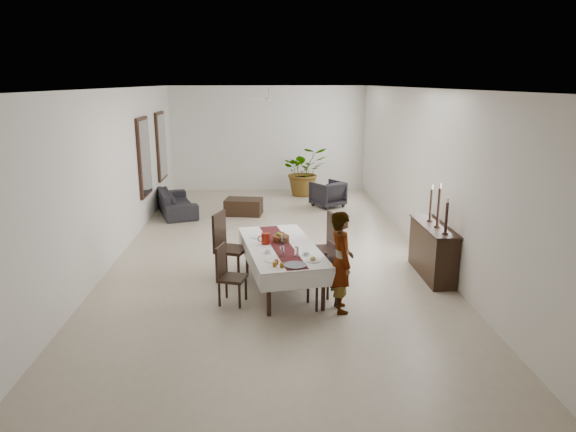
{
  "coord_description": "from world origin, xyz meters",
  "views": [
    {
      "loc": [
        -0.15,
        -9.95,
        3.33
      ],
      "look_at": [
        0.26,
        -1.32,
        1.05
      ],
      "focal_mm": 32.0,
      "sensor_mm": 36.0,
      "label": 1
    }
  ],
  "objects": [
    {
      "name": "floor",
      "position": [
        0.0,
        0.0,
        0.0
      ],
      "size": [
        6.0,
        12.0,
        0.0
      ],
      "primitive_type": "cube",
      "color": "beige",
      "rests_on": "ground"
    },
    {
      "name": "ceiling",
      "position": [
        0.0,
        0.0,
        3.2
      ],
      "size": [
        6.0,
        12.0,
        0.02
      ],
      "primitive_type": "cube",
      "color": "white",
      "rests_on": "wall_back"
    },
    {
      "name": "wall_back",
      "position": [
        0.0,
        6.0,
        1.6
      ],
      "size": [
        6.0,
        0.02,
        3.2
      ],
      "primitive_type": "cube",
      "color": "white",
      "rests_on": "floor"
    },
    {
      "name": "wall_front",
      "position": [
        0.0,
        -6.0,
        1.6
      ],
      "size": [
        6.0,
        0.02,
        3.2
      ],
      "primitive_type": "cube",
      "color": "white",
      "rests_on": "floor"
    },
    {
      "name": "wall_left",
      "position": [
        -3.0,
        0.0,
        1.6
      ],
      "size": [
        0.02,
        12.0,
        3.2
      ],
      "primitive_type": "cube",
      "color": "white",
      "rests_on": "floor"
    },
    {
      "name": "wall_right",
      "position": [
        3.0,
        0.0,
        1.6
      ],
      "size": [
        0.02,
        12.0,
        3.2
      ],
      "primitive_type": "cube",
      "color": "white",
      "rests_on": "floor"
    },
    {
      "name": "dining_table_top",
      "position": [
        0.12,
        -1.93,
        0.68
      ],
      "size": [
        1.31,
        2.37,
        0.05
      ],
      "primitive_type": "cube",
      "rotation": [
        0.0,
        0.0,
        0.17
      ],
      "color": "black",
      "rests_on": "table_leg_fl"
    },
    {
      "name": "table_leg_fl",
      "position": [
        -0.1,
        -3.05,
        0.33
      ],
      "size": [
        0.08,
        0.08,
        0.66
      ],
      "primitive_type": "cylinder",
      "rotation": [
        0.0,
        0.0,
        0.17
      ],
      "color": "black",
      "rests_on": "floor"
    },
    {
      "name": "table_leg_fr",
      "position": [
        0.71,
        -2.91,
        0.33
      ],
      "size": [
        0.08,
        0.08,
        0.66
      ],
      "primitive_type": "cylinder",
      "rotation": [
        0.0,
        0.0,
        0.17
      ],
      "color": "black",
      "rests_on": "floor"
    },
    {
      "name": "table_leg_bl",
      "position": [
        -0.47,
        -0.95,
        0.33
      ],
      "size": [
        0.08,
        0.08,
        0.66
      ],
      "primitive_type": "cylinder",
      "rotation": [
        0.0,
        0.0,
        0.17
      ],
      "color": "black",
      "rests_on": "floor"
    },
    {
      "name": "table_leg_br",
      "position": [
        0.34,
        -0.81,
        0.33
      ],
      "size": [
        0.08,
        0.08,
        0.66
      ],
      "primitive_type": "cylinder",
      "rotation": [
        0.0,
        0.0,
        0.17
      ],
      "color": "black",
      "rests_on": "floor"
    },
    {
      "name": "tablecloth_top",
      "position": [
        0.12,
        -1.93,
        0.71
      ],
      "size": [
        1.51,
        2.57,
        0.01
      ],
      "primitive_type": "cube",
      "rotation": [
        0.0,
        0.0,
        0.17
      ],
      "color": "white",
      "rests_on": "dining_table_top"
    },
    {
      "name": "tablecloth_drape_left",
      "position": [
        -0.42,
        -2.03,
        0.57
      ],
      "size": [
        0.43,
        2.38,
        0.28
      ],
      "primitive_type": "cube",
      "rotation": [
        0.0,
        0.0,
        0.17
      ],
      "color": "silver",
      "rests_on": "dining_table_top"
    },
    {
      "name": "tablecloth_drape_right",
      "position": [
        0.66,
        -1.84,
        0.57
      ],
      "size": [
        0.43,
        2.38,
        0.28
      ],
      "primitive_type": "cube",
      "rotation": [
        0.0,
        0.0,
        0.17
      ],
      "color": "white",
      "rests_on": "dining_table_top"
    },
    {
      "name": "tablecloth_drape_near",
      "position": [
        0.33,
        -3.12,
        0.57
      ],
      "size": [
        1.09,
        0.2,
        0.28
      ],
      "primitive_type": "cube",
      "rotation": [
        0.0,
        0.0,
        0.17
      ],
      "color": "white",
      "rests_on": "dining_table_top"
    },
    {
      "name": "tablecloth_drape_far",
      "position": [
        -0.09,
        -0.75,
        0.57
      ],
      "size": [
        1.09,
        0.2,
        0.28
      ],
      "primitive_type": "cube",
      "rotation": [
        0.0,
        0.0,
        0.17
      ],
      "color": "silver",
      "rests_on": "dining_table_top"
    },
    {
      "name": "table_runner",
      "position": [
        0.12,
        -1.93,
        0.71
      ],
      "size": [
        0.73,
        2.36,
        0.0
      ],
      "primitive_type": "cube",
      "rotation": [
        0.0,
        0.0,
        0.17
      ],
      "color": "maroon",
      "rests_on": "tablecloth_top"
    },
    {
      "name": "red_pitcher",
      "position": [
        -0.13,
        -1.83,
        0.81
      ],
      "size": [
        0.16,
        0.16,
        0.19
      ],
      "primitive_type": "cylinder",
      "rotation": [
        0.0,
        0.0,
        0.17
      ],
      "color": "maroon",
      "rests_on": "tablecloth_top"
    },
    {
      "name": "pitcher_handle",
      "position": [
        -0.21,
        -1.85,
        0.81
      ],
      "size": [
        0.11,
        0.04,
        0.11
      ],
      "primitive_type": "torus",
      "rotation": [
        1.57,
        0.0,
        0.17
      ],
      "color": "#95240A",
      "rests_on": "red_pitcher"
    },
    {
      "name": "wine_glass_near",
      "position": [
        0.34,
        -2.51,
        0.79
      ],
      "size": [
        0.07,
        0.07,
        0.16
      ],
      "primitive_type": "cylinder",
      "color": "white",
      "rests_on": "tablecloth_top"
    },
    {
      "name": "wine_glass_mid",
      "position": [
        0.12,
        -2.46,
        0.79
      ],
      "size": [
        0.07,
        0.07,
        0.16
      ],
      "primitive_type": "cylinder",
      "color": "silver",
      "rests_on": "tablecloth_top"
    },
    {
      "name": "wine_glass_far",
      "position": [
        0.16,
        -1.88,
        0.79
      ],
      "size": [
        0.07,
        0.07,
        0.16
      ],
      "primitive_type": "cylinder",
      "color": "silver",
      "rests_on": "tablecloth_top"
    },
    {
      "name": "teacup_right",
      "position": [
        0.49,
        -2.44,
        0.74
      ],
      "size": [
        0.08,
        0.08,
        0.06
      ],
      "primitive_type": "cylinder",
      "color": "white",
      "rests_on": "saucer_right"
    },
    {
      "name": "saucer_right",
      "position": [
        0.49,
        -2.44,
        0.72
      ],
      "size": [
        0.14,
        0.14,
        0.01
      ],
      "primitive_type": "cylinder",
      "color": "silver",
      "rests_on": "tablecloth_top"
    },
    {
      "name": "teacup_left",
      "position": [
        -0.1,
        -2.3,
        0.74
      ],
      "size": [
        0.08,
        0.08,
        0.06
      ],
      "primitive_type": "cylinder",
      "color": "white",
      "rests_on": "saucer_left"
    },
    {
      "name": "saucer_left",
      "position": [
        -0.1,
        -2.3,
        0.72
      ],
      "size": [
        0.14,
        0.14,
        0.01
      ],
      "primitive_type": "cylinder",
      "color": "white",
      "rests_on": "tablecloth_top"
    },
    {
      "name": "plate_near_right",
      "position": [
        0.57,
        -2.71,
        0.72
      ],
      "size": [
        0.22,
        0.22,
        0.01
      ],
      "primitive_type": "cylinder",
      "color": "silver",
      "rests_on": "tablecloth_top"
    },
    {
      "name": "bread_near_right",
      "position": [
        0.57,
        -2.71,
        0.75
      ],
      "size": [
        0.08,
        0.08,
        0.08
      ],
      "primitive_type": "sphere",
      "color": "tan",
      "rests_on": "plate_near_right"
    },
    {
      "name": "plate_near_left",
      "position": [
        -0.03,
        -2.67,
        0.72
      ],
      "size": [
        0.22,
        0.22,
        0.01
      ],
      "primitive_type": "cylinder",
      "color": "white",
      "rests_on": "tablecloth_top"
    },
    {
      "name": "plate_far_left",
      "position": [
        -0.26,
        -1.48,
        0.72
      ],
      "size": [
        0.22,
        0.22,
        0.01
      ],
      "primitive_type": "cylinder",
      "color": "white",
      "rests_on": "tablecloth_top"
    },
    {
      "name": "serving_tray",
      "position": [
        0.29,
        -2.9,
        0.72
      ],
      "size": [
        0.34,
        0.34,
        0.02
      ],
      "primitive_type": "cylinder",
      "color": "#424247",
      "rests_on": "tablecloth_top"
    },
    {
      "name": "jam_jar_a",
      "position": [
        0.09,
        -2.96,
        0.75
      ],
      "size": [
        0.06,
        0.06,
        0.07
      ],
      "primitive_type": "cylinder",
      "color": "#8B5314",
      "rests_on": "tablecloth_top"
    },
    {
      "name": "jam_jar_b",
      "position": [
        -0.01,
        -2.92,
        0.75
      ],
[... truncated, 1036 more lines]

